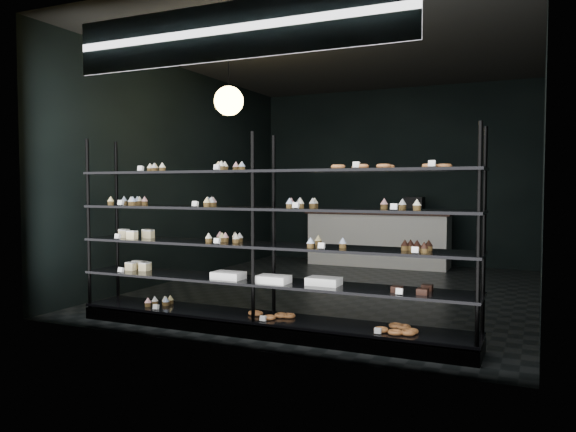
{
  "coord_description": "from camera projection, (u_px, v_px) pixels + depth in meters",
  "views": [
    {
      "loc": [
        2.48,
        -7.21,
        1.41
      ],
      "look_at": [
        0.09,
        -1.9,
        1.1
      ],
      "focal_mm": 35.0,
      "sensor_mm": 36.0,
      "label": 1
    }
  ],
  "objects": [
    {
      "name": "service_counter",
      "position": [
        379.0,
        238.0,
        9.95
      ],
      "size": [
        2.55,
        0.65,
        1.23
      ],
      "color": "silver",
      "rests_on": "room"
    },
    {
      "name": "room",
      "position": [
        340.0,
        172.0,
        7.57
      ],
      "size": [
        5.01,
        6.01,
        3.2
      ],
      "color": "black",
      "rests_on": "ground"
    },
    {
      "name": "display_shelf",
      "position": [
        261.0,
        268.0,
        5.37
      ],
      "size": [
        4.0,
        0.5,
        1.91
      ],
      "color": "black",
      "rests_on": "room"
    },
    {
      "name": "pendant_lamp",
      "position": [
        229.0,
        101.0,
        6.81
      ],
      "size": [
        0.35,
        0.35,
        0.91
      ],
      "color": "black",
      "rests_on": "room"
    },
    {
      "name": "signage",
      "position": [
        230.0,
        31.0,
        4.84
      ],
      "size": [
        3.3,
        0.05,
        0.5
      ],
      "color": "#100D43",
      "rests_on": "room"
    }
  ]
}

